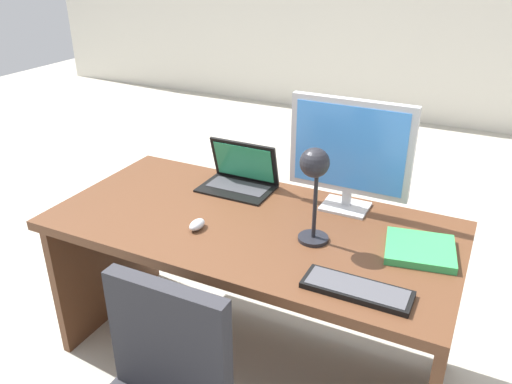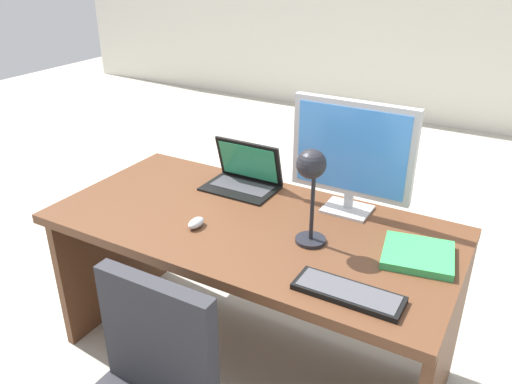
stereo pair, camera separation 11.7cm
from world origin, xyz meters
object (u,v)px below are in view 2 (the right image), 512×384
(desk, at_px, (257,257))
(laptop, at_px, (245,173))
(keyboard, at_px, (348,293))
(monitor, at_px, (352,152))
(desk_lamp, at_px, (311,177))
(book, at_px, (418,255))
(mouse, at_px, (196,223))

(desk, height_order, laptop, laptop)
(desk, xyz_separation_m, keyboard, (0.53, -0.32, 0.21))
(monitor, distance_m, keyboard, 0.66)
(laptop, xyz_separation_m, desk_lamp, (0.49, -0.34, 0.22))
(monitor, bearing_deg, book, -32.22)
(desk_lamp, bearing_deg, mouse, -167.23)
(desk, distance_m, desk_lamp, 0.57)
(mouse, height_order, desk_lamp, desk_lamp)
(monitor, distance_m, mouse, 0.71)
(book, bearing_deg, keyboard, -112.84)
(desk, bearing_deg, book, 1.55)
(mouse, bearing_deg, desk_lamp, 12.77)
(keyboard, xyz_separation_m, desk_lamp, (-0.25, 0.23, 0.28))
(keyboard, xyz_separation_m, mouse, (-0.70, 0.12, 0.01))
(desk_lamp, bearing_deg, book, 16.21)
(desk_lamp, bearing_deg, keyboard, -42.27)
(laptop, distance_m, keyboard, 0.93)
(desk, bearing_deg, laptop, 129.62)
(laptop, distance_m, book, 0.91)
(desk, height_order, mouse, mouse)
(monitor, distance_m, desk_lamp, 0.34)
(desk, xyz_separation_m, monitor, (0.31, 0.25, 0.48))
(desk, bearing_deg, keyboard, -31.21)
(monitor, distance_m, book, 0.50)
(keyboard, relative_size, mouse, 4.13)
(desk, distance_m, laptop, 0.42)
(desk, distance_m, mouse, 0.34)
(keyboard, distance_m, desk_lamp, 0.44)
(desk, relative_size, laptop, 5.01)
(keyboard, xyz_separation_m, book, (0.14, 0.34, 0.00))
(book, bearing_deg, monitor, 147.78)
(keyboard, height_order, mouse, mouse)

